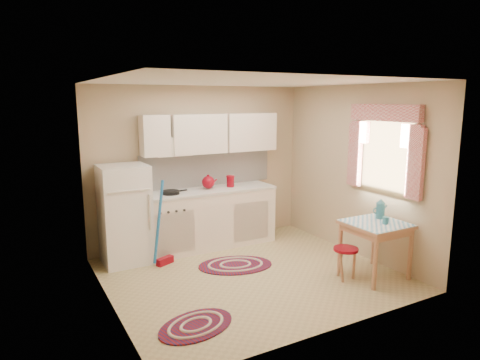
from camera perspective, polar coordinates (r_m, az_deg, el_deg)
name	(u,v)px	position (r m, az deg, el deg)	size (l,w,h in m)	color
room_shell	(252,152)	(5.67, 1.59, 3.69)	(3.64, 3.60, 2.52)	tan
fridge	(125,214)	(6.22, -15.11, -4.46)	(0.65, 0.60, 1.40)	white
broom	(164,223)	(6.04, -10.15, -5.69)	(0.28, 0.12, 1.20)	#1D6BB6
base_cabinets	(204,220)	(6.72, -4.77, -5.30)	(2.25, 0.60, 0.88)	white
countertop	(204,191)	(6.61, -4.83, -1.46)	(2.27, 0.62, 0.04)	silver
frying_pan	(171,192)	(6.36, -9.22, -1.64)	(0.26, 0.26, 0.05)	black
red_kettle	(208,182)	(6.62, -4.26, -0.30)	(0.22, 0.20, 0.22)	maroon
red_canister	(230,182)	(6.79, -1.29, -0.25)	(0.12, 0.12, 0.16)	maroon
table	(374,250)	(5.91, 17.49, -8.86)	(0.72, 0.72, 0.72)	tan
stool	(345,263)	(5.76, 13.85, -10.76)	(0.32, 0.32, 0.42)	maroon
coffee_pot	(380,208)	(5.98, 18.22, -3.63)	(0.14, 0.12, 0.29)	#2A7082
mug	(386,221)	(5.76, 18.84, -5.15)	(0.08, 0.08, 0.10)	#2A7082
rug_center	(235,265)	(6.09, -0.62, -11.28)	(1.04, 0.69, 0.02)	maroon
rug_left	(196,326)	(4.64, -5.88, -18.74)	(0.85, 0.57, 0.02)	maroon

